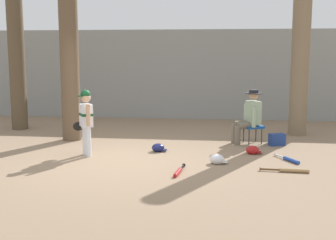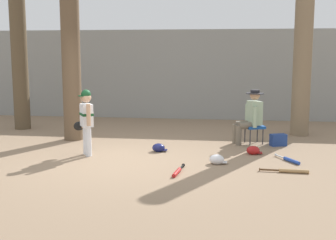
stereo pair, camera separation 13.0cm
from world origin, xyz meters
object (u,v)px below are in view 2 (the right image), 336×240
handbag_beside_stool (278,140)px  bat_wood_tan (290,171)px  bat_red_barrel (178,172)px  seated_spectator (250,115)px  young_ballplayer (86,118)px  folding_stool (254,127)px  tree_far_left (18,27)px  batting_helmet_white (217,160)px  batting_helmet_red (253,150)px  tree_near_player (69,6)px  tree_behind_spectator (303,56)px  batting_helmet_navy (159,148)px  bat_blue_youth (290,160)px

handbag_beside_stool → bat_wood_tan: size_ratio=0.41×
bat_red_barrel → seated_spectator: bearing=63.9°
young_ballplayer → seated_spectator: (3.25, 1.58, -0.10)m
folding_stool → tree_far_left: (-6.02, 1.15, 2.32)m
seated_spectator → tree_far_left: size_ratio=0.20×
batting_helmet_white → batting_helmet_red: batting_helmet_white is taller
seated_spectator → tree_near_player: bearing=-178.9°
tree_behind_spectator → bat_wood_tan: bearing=-100.9°
bat_red_barrel → folding_stool: bearing=62.6°
young_ballplayer → batting_helmet_white: young_ballplayer is taller
folding_stool → batting_helmet_white: size_ratio=1.59×
bat_red_barrel → bat_wood_tan: same height
young_ballplayer → tree_far_left: (-2.67, 2.76, 1.94)m
seated_spectator → batting_helmet_navy: 2.24m
tree_behind_spectator → bat_blue_youth: bearing=-101.9°
tree_behind_spectator → bat_red_barrel: (-2.58, -3.92, -1.90)m
tree_behind_spectator → seated_spectator: tree_behind_spectator is taller
bat_blue_youth → tree_behind_spectator: bearing=78.1°
handbag_beside_stool → batting_helmet_white: size_ratio=1.05×
bat_wood_tan → batting_helmet_navy: 2.79m
tree_behind_spectator → tree_far_left: (-7.19, -0.05, 0.75)m
tree_near_player → handbag_beside_stool: 5.50m
batting_helmet_navy → batting_helmet_white: bearing=-35.7°
folding_stool → bat_blue_youth: folding_stool is taller
batting_helmet_navy → tree_far_left: bearing=150.9°
seated_spectator → young_ballplayer: bearing=-154.1°
young_ballplayer → batting_helmet_white: size_ratio=4.03×
folding_stool → bat_red_barrel: folding_stool is taller
young_ballplayer → handbag_beside_stool: size_ratio=3.84×
young_ballplayer → bat_blue_youth: (3.92, -0.01, -0.71)m
handbag_beside_stool → bat_red_barrel: 3.17m
folding_stool → batting_helmet_red: 1.13m
bat_red_barrel → tree_near_player: bearing=136.5°
bat_wood_tan → batting_helmet_red: bearing=112.3°
bat_blue_youth → batting_helmet_red: bearing=140.0°
bat_blue_youth → batting_helmet_navy: size_ratio=2.18×
tree_far_left → batting_helmet_navy: bearing=-29.1°
tree_behind_spectator → batting_helmet_white: tree_behind_spectator is taller
bat_wood_tan → young_ballplayer: bearing=168.1°
folding_stool → bat_wood_tan: size_ratio=0.62×
tree_behind_spectator → folding_stool: bearing=-134.4°
batting_helmet_white → seated_spectator: bearing=70.8°
handbag_beside_stool → batting_helmet_white: bearing=-126.0°
tree_behind_spectator → tree_far_left: tree_far_left is taller
tree_near_player → batting_helmet_red: size_ratio=21.21×
young_ballplayer → batting_helmet_red: young_ballplayer is taller
batting_helmet_red → bat_blue_youth: bearing=-40.0°
seated_spectator → bat_wood_tan: size_ratio=1.45×
bat_blue_youth → batting_helmet_red: (-0.64, 0.54, 0.04)m
bat_red_barrel → bat_blue_youth: (1.98, 1.09, 0.00)m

